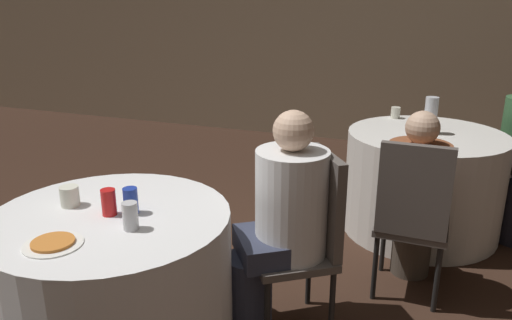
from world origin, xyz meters
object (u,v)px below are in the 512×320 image
object	(u,v)px
soda_can_red	(109,202)
bottle_far	(431,115)
person_green_jacket	(512,146)
chair_far_south	(413,210)
person_floral_shirt	(415,199)
pizza_plate_near	(53,243)
soda_can_blue	(131,201)
soda_can_silver	(130,216)
chair_near_northeast	(310,229)
table_near	(117,287)
person_white_shirt	(280,224)
table_far	(423,183)

from	to	relation	value
soda_can_red	bottle_far	world-z (taller)	bottle_far
person_green_jacket	chair_far_south	bearing A→B (deg)	117.03
person_floral_shirt	pizza_plate_near	distance (m)	1.98
soda_can_red	soda_can_blue	world-z (taller)	same
soda_can_silver	chair_near_northeast	bearing A→B (deg)	45.93
chair_far_south	soda_can_silver	world-z (taller)	chair_far_south
person_floral_shirt	pizza_plate_near	world-z (taller)	person_floral_shirt
pizza_plate_near	soda_can_red	size ratio (longest dim) A/B	1.93
soda_can_silver	bottle_far	world-z (taller)	bottle_far
table_near	chair_near_northeast	size ratio (longest dim) A/B	1.14
chair_near_northeast	soda_can_silver	world-z (taller)	chair_near_northeast
pizza_plate_near	soda_can_silver	world-z (taller)	soda_can_silver
chair_far_south	person_white_shirt	size ratio (longest dim) A/B	0.81
person_white_shirt	soda_can_red	distance (m)	0.83
soda_can_blue	table_far	bearing A→B (deg)	57.52
person_white_shirt	soda_can_blue	xyz separation A→B (m)	(-0.58, -0.41, 0.20)
table_near	pizza_plate_near	world-z (taller)	pizza_plate_near
person_green_jacket	soda_can_red	distance (m)	3.14
table_near	chair_far_south	distance (m)	1.62
table_far	bottle_far	bearing A→B (deg)	28.61
soda_can_silver	bottle_far	xyz separation A→B (m)	(1.13, 2.05, 0.07)
person_floral_shirt	bottle_far	distance (m)	0.88
chair_far_south	bottle_far	xyz separation A→B (m)	(0.03, 0.99, 0.32)
person_green_jacket	soda_can_silver	bearing A→B (deg)	106.17
table_far	soda_can_blue	size ratio (longest dim) A/B	9.24
person_floral_shirt	bottle_far	world-z (taller)	person_floral_shirt
pizza_plate_near	bottle_far	world-z (taller)	bottle_far
soda_can_red	table_near	bearing A→B (deg)	-123.19
chair_far_south	pizza_plate_near	size ratio (longest dim) A/B	4.11
table_far	soda_can_silver	size ratio (longest dim) A/B	9.24
pizza_plate_near	soda_can_red	distance (m)	0.33
table_far	person_white_shirt	world-z (taller)	person_white_shirt
table_near	soda_can_red	distance (m)	0.44
table_near	soda_can_silver	bearing A→B (deg)	-26.68
person_floral_shirt	soda_can_blue	xyz separation A→B (m)	(-1.20, -1.10, 0.25)
person_white_shirt	pizza_plate_near	xyz separation A→B (m)	(-0.70, -0.78, 0.15)
table_near	bottle_far	xyz separation A→B (m)	(1.30, 1.96, 0.51)
chair_far_south	person_green_jacket	world-z (taller)	person_green_jacket
soda_can_blue	soda_can_silver	distance (m)	0.17
table_far	person_white_shirt	xyz separation A→B (m)	(-0.64, -1.50, 0.23)
table_near	person_green_jacket	bearing A→B (deg)	52.14
soda_can_blue	soda_can_silver	bearing A→B (deg)	-56.91
soda_can_silver	chair_far_south	bearing A→B (deg)	44.14
table_near	soda_can_blue	xyz separation A→B (m)	(0.09, 0.05, 0.44)
chair_near_northeast	person_white_shirt	bearing A→B (deg)	90.00
soda_can_silver	soda_can_red	bearing A→B (deg)	152.20
person_green_jacket	bottle_far	world-z (taller)	person_green_jacket
table_far	soda_can_red	bearing A→B (deg)	-123.57
table_near	soda_can_silver	xyz separation A→B (m)	(0.18, -0.09, 0.44)
person_white_shirt	person_green_jacket	xyz separation A→B (m)	(1.26, 2.02, -0.03)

